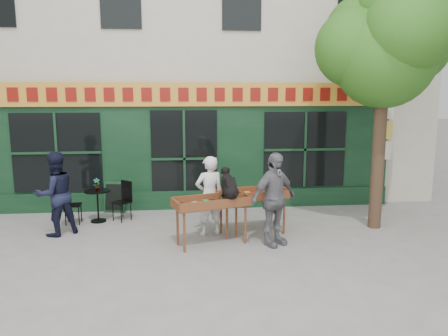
{
  "coord_description": "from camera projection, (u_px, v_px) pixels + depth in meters",
  "views": [
    {
      "loc": [
        -0.09,
        -8.95,
        3.04
      ],
      "look_at": [
        0.86,
        0.5,
        1.4
      ],
      "focal_mm": 35.0,
      "sensor_mm": 36.0,
      "label": 1
    }
  ],
  "objects": [
    {
      "name": "dog",
      "position": [
        229.0,
        182.0,
        8.64
      ],
      "size": [
        0.51,
        0.67,
        0.6
      ],
      "primitive_type": null,
      "rotation": [
        0.0,
        0.0,
        0.31
      ],
      "color": "black",
      "rests_on": "book_cart_center"
    },
    {
      "name": "man_left",
      "position": [
        55.0,
        194.0,
        9.33
      ],
      "size": [
        1.12,
        1.08,
        1.81
      ],
      "primitive_type": "imported",
      "rotation": [
        0.0,
        0.0,
        3.79
      ],
      "color": "black",
      "rests_on": "ground"
    },
    {
      "name": "street_tree",
      "position": [
        386.0,
        42.0,
        9.38
      ],
      "size": [
        3.05,
        2.9,
        5.6
      ],
      "color": "#382619",
      "rests_on": "ground"
    },
    {
      "name": "building",
      "position": [
        182.0,
        33.0,
        14.31
      ],
      "size": [
        14.0,
        7.26,
        10.0
      ],
      "color": "beige",
      "rests_on": "ground"
    },
    {
      "name": "potted_plant",
      "position": [
        97.0,
        184.0,
        10.28
      ],
      "size": [
        0.18,
        0.15,
        0.3
      ],
      "primitive_type": "imported",
      "rotation": [
        0.0,
        0.0,
        0.3
      ],
      "color": "gray",
      "rests_on": "bistro_table"
    },
    {
      "name": "chalkboard",
      "position": [
        115.0,
        197.0,
        11.2
      ],
      "size": [
        0.58,
        0.27,
        0.79
      ],
      "rotation": [
        0.0,
        0.0,
        -0.14
      ],
      "color": "black",
      "rests_on": "ground"
    },
    {
      "name": "bistro_chair_right",
      "position": [
        124.0,
        197.0,
        10.51
      ],
      "size": [
        0.51,
        0.51,
        0.95
      ],
      "rotation": [
        0.0,
        0.0,
        -0.75
      ],
      "color": "black",
      "rests_on": "ground"
    },
    {
      "name": "book_cart_center",
      "position": [
        212.0,
        205.0,
        8.74
      ],
      "size": [
        1.62,
        1.04,
        0.99
      ],
      "rotation": [
        0.0,
        0.0,
        0.31
      ],
      "color": "brown",
      "rests_on": "ground"
    },
    {
      "name": "ground",
      "position": [
        186.0,
        237.0,
        9.3
      ],
      "size": [
        80.0,
        80.0,
        0.0
      ],
      "primitive_type": "plane",
      "color": "slate",
      "rests_on": "ground"
    },
    {
      "name": "book_cart_right",
      "position": [
        253.0,
        197.0,
        9.42
      ],
      "size": [
        1.59,
        0.89,
        0.99
      ],
      "rotation": [
        0.0,
        0.0,
        0.19
      ],
      "color": "brown",
      "rests_on": "ground"
    },
    {
      "name": "bistro_chair_left",
      "position": [
        69.0,
        201.0,
        10.17
      ],
      "size": [
        0.38,
        0.37,
        0.95
      ],
      "rotation": [
        0.0,
        0.0,
        1.61
      ],
      "color": "black",
      "rests_on": "ground"
    },
    {
      "name": "woman",
      "position": [
        209.0,
        196.0,
        9.37
      ],
      "size": [
        0.72,
        0.58,
        1.72
      ],
      "primitive_type": "imported",
      "rotation": [
        0.0,
        0.0,
        3.45
      ],
      "color": "silver",
      "rests_on": "ground"
    },
    {
      "name": "man_right",
      "position": [
        274.0,
        199.0,
        8.7
      ],
      "size": [
        1.19,
        0.96,
        1.89
      ],
      "primitive_type": "imported",
      "rotation": [
        0.0,
        0.0,
        0.54
      ],
      "color": "slate",
      "rests_on": "ground"
    },
    {
      "name": "bistro_table",
      "position": [
        98.0,
        199.0,
        10.34
      ],
      "size": [
        0.6,
        0.6,
        0.76
      ],
      "color": "black",
      "rests_on": "ground"
    }
  ]
}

